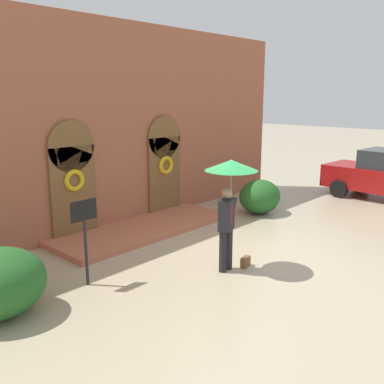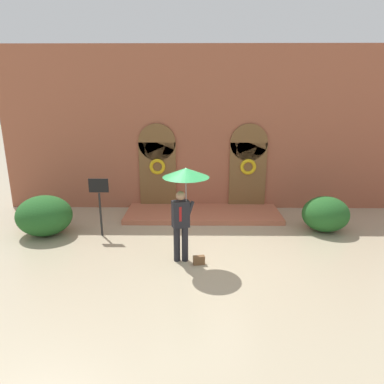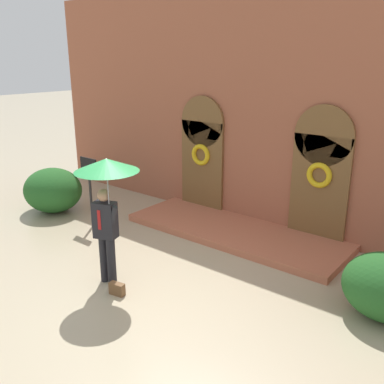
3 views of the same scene
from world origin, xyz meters
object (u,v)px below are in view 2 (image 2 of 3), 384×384
Objects in this scene: person_with_umbrella at (185,187)px; shrub_right at (326,214)px; handbag at (199,260)px; shrub_left at (44,216)px; sign_post at (99,198)px.

shrub_right is at bearing 25.62° from person_with_umbrella.
shrub_right is (3.83, 2.20, 0.42)m from handbag.
shrub_right is (4.18, 2.00, -1.38)m from person_with_umbrella.
person_with_umbrella reaches higher than shrub_left.
sign_post is at bearing 147.88° from person_with_umbrella.
handbag is 3.50m from sign_post.
sign_post is 1.24× the size of shrub_right.
handbag is at bearing -22.07° from shrub_left.
person_with_umbrella reaches higher than shrub_right.
sign_post is 1.08× the size of shrub_left.
person_with_umbrella is 4.84m from shrub_right.
person_with_umbrella reaches higher than sign_post.
person_with_umbrella is 3.03m from sign_post.
shrub_left is at bearing -177.45° from shrub_right.
shrub_right reaches higher than handbag.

